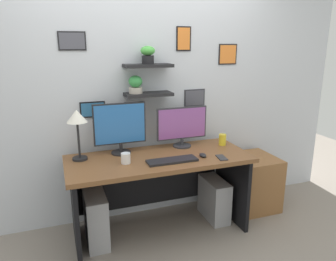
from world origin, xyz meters
TOP-DOWN VIEW (x-y plane):
  - ground_plane at (0.00, 0.00)m, footprint 8.00×8.00m
  - back_wall_assembly at (0.00, 0.44)m, footprint 4.40×0.24m
  - desk at (0.00, 0.06)m, footprint 1.64×0.68m
  - monitor_left at (-0.30, 0.22)m, footprint 0.48×0.18m
  - monitor_right at (0.30, 0.22)m, footprint 0.51×0.18m
  - keyboard at (0.07, -0.15)m, footprint 0.44×0.14m
  - computer_mouse at (0.37, -0.13)m, footprint 0.06×0.09m
  - desk_lamp at (-0.68, 0.17)m, footprint 0.17×0.17m
  - cell_phone at (0.51, -0.22)m, footprint 0.09×0.15m
  - coffee_mug at (-0.32, -0.06)m, footprint 0.08×0.08m
  - water_cup at (0.70, 0.12)m, footprint 0.07×0.07m
  - drawer_cabinet at (1.10, 0.12)m, footprint 0.44×0.50m
  - computer_tower_left at (-0.59, 0.02)m, footprint 0.18×0.40m
  - computer_tower_right at (0.60, 0.04)m, footprint 0.18×0.40m

SIDE VIEW (x-z plane):
  - ground_plane at x=0.00m, z-range 0.00..0.00m
  - computer_tower_right at x=0.60m, z-range 0.00..0.42m
  - computer_tower_left at x=-0.59m, z-range 0.00..0.47m
  - drawer_cabinet at x=1.10m, z-range 0.00..0.57m
  - desk at x=0.00m, z-range 0.17..0.92m
  - cell_phone at x=0.51m, z-range 0.75..0.76m
  - keyboard at x=0.07m, z-range 0.75..0.77m
  - computer_mouse at x=0.37m, z-range 0.75..0.78m
  - coffee_mug at x=-0.32m, z-range 0.75..0.84m
  - water_cup at x=0.70m, z-range 0.75..0.86m
  - monitor_right at x=0.30m, z-range 0.76..1.16m
  - monitor_left at x=-0.30m, z-range 0.77..1.24m
  - desk_lamp at x=-0.68m, z-range 0.88..1.32m
  - back_wall_assembly at x=0.00m, z-range 0.00..2.70m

